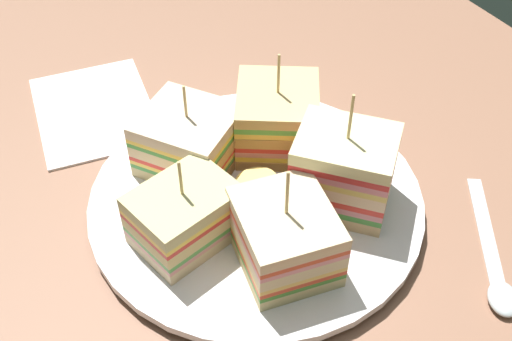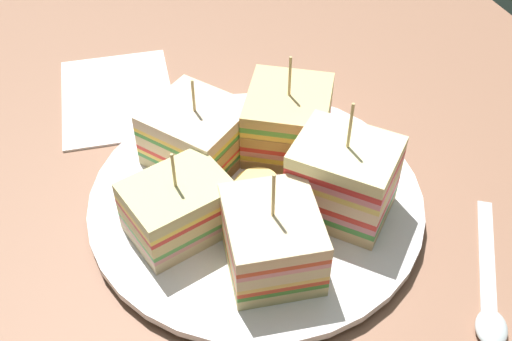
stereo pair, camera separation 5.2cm
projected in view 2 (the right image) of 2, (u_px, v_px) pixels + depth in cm
name	position (u px, v px, depth cm)	size (l,w,h in cm)	color
ground_plane	(256.00, 213.00, 55.88)	(126.14, 80.73, 1.80)	#8D604A
plate	(256.00, 200.00, 54.67)	(28.34, 28.34, 1.36)	white
sandwich_wedge_0	(197.00, 135.00, 55.82)	(10.53, 10.38, 8.50)	#CFBA82
sandwich_wedge_1	(179.00, 208.00, 49.98)	(7.53, 8.99, 8.25)	beige
sandwich_wedge_2	(272.00, 239.00, 47.47)	(8.92, 8.04, 9.51)	#D6BF80
sandwich_wedge_3	(343.00, 179.00, 50.83)	(9.98, 9.87, 11.13)	#E0BA86
sandwich_wedge_4	(288.00, 121.00, 56.86)	(10.42, 10.20, 9.62)	beige
chip_pile	(259.00, 192.00, 53.14)	(6.45, 7.81, 2.15)	#D4B860
spoon	(490.00, 303.00, 47.83)	(13.09, 9.73, 1.00)	silver
napkin	(117.00, 96.00, 65.82)	(14.57, 11.15, 0.50)	white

